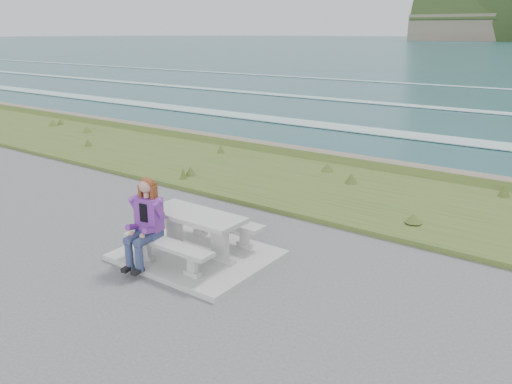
% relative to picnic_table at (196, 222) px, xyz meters
% --- Properties ---
extents(concrete_slab, '(2.60, 2.10, 0.10)m').
position_rel_picnic_table_xyz_m(concrete_slab, '(-0.00, 0.00, -0.63)').
color(concrete_slab, '#A7A8A2').
rests_on(concrete_slab, ground).
extents(picnic_table, '(1.80, 0.75, 0.75)m').
position_rel_picnic_table_xyz_m(picnic_table, '(0.00, 0.00, 0.00)').
color(picnic_table, '#A7A8A2').
rests_on(picnic_table, concrete_slab).
extents(bench_landward, '(1.80, 0.35, 0.45)m').
position_rel_picnic_table_xyz_m(bench_landward, '(0.00, -0.70, -0.23)').
color(bench_landward, '#A7A8A2').
rests_on(bench_landward, concrete_slab).
extents(bench_seaward, '(1.80, 0.35, 0.45)m').
position_rel_picnic_table_xyz_m(bench_seaward, '(0.00, 0.70, -0.23)').
color(bench_seaward, '#A7A8A2').
rests_on(bench_seaward, concrete_slab).
extents(grass_verge, '(160.00, 4.50, 0.22)m').
position_rel_picnic_table_xyz_m(grass_verge, '(-0.00, 5.00, -0.68)').
color(grass_verge, '#385620').
rests_on(grass_verge, ground).
extents(shore_drop, '(160.00, 0.80, 2.20)m').
position_rel_picnic_table_xyz_m(shore_drop, '(-0.00, 7.90, -0.68)').
color(shore_drop, '#685F4E').
rests_on(shore_drop, ground).
extents(ocean, '(1600.00, 1600.00, 0.09)m').
position_rel_picnic_table_xyz_m(ocean, '(-0.00, 25.09, -2.42)').
color(ocean, '#1D4C52').
rests_on(ocean, ground).
extents(seated_woman, '(0.53, 0.81, 1.49)m').
position_rel_picnic_table_xyz_m(seated_woman, '(-0.41, -0.84, -0.03)').
color(seated_woman, navy).
rests_on(seated_woman, concrete_slab).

